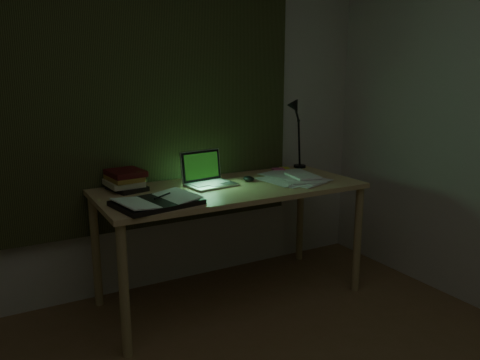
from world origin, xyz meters
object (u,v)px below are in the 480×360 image
(book_stack, at_px, (125,180))
(loose_papers, at_px, (294,177))
(open_textbook, at_px, (157,201))
(desk, at_px, (231,243))
(desk_lamp, at_px, (301,135))
(laptop, at_px, (211,169))

(book_stack, bearing_deg, loose_papers, -12.67)
(open_textbook, xyz_separation_m, book_stack, (-0.05, 0.41, 0.04))
(desk, relative_size, open_textbook, 3.82)
(desk, bearing_deg, desk_lamp, 21.25)
(book_stack, xyz_separation_m, loose_papers, (1.08, -0.24, -0.05))
(open_textbook, height_order, book_stack, book_stack)
(desk, height_order, open_textbook, open_textbook)
(open_textbook, bearing_deg, desk_lamp, 10.13)
(desk, distance_m, loose_papers, 0.62)
(open_textbook, distance_m, loose_papers, 1.04)
(desk, xyz_separation_m, loose_papers, (0.48, -0.02, 0.39))
(laptop, relative_size, book_stack, 1.42)
(book_stack, relative_size, desk_lamp, 0.47)
(open_textbook, height_order, loose_papers, open_textbook)
(laptop, bearing_deg, open_textbook, -159.04)
(desk, distance_m, desk_lamp, 1.02)
(desk, distance_m, laptop, 0.50)
(desk, height_order, desk_lamp, desk_lamp)
(book_stack, xyz_separation_m, desk_lamp, (1.35, 0.06, 0.18))
(open_textbook, distance_m, desk_lamp, 1.40)
(desk, bearing_deg, book_stack, 159.45)
(open_textbook, bearing_deg, loose_papers, -0.66)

